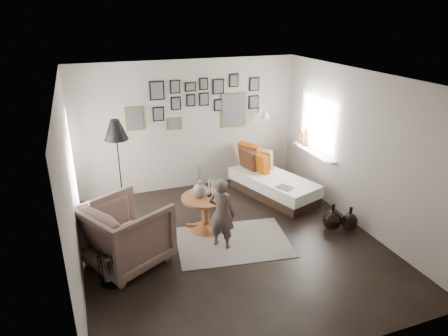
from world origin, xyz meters
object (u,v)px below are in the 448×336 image
object	(u,v)px
daybed	(272,181)
demijohn_large	(332,220)
pedestal_table	(205,214)
armchair	(126,234)
child	(221,213)
demijohn_small	(349,222)
vase	(200,188)
floor_lamp	(116,133)
magazine_basket	(112,268)

from	to	relation	value
daybed	demijohn_large	bearing A→B (deg)	-96.41
pedestal_table	daybed	world-z (taller)	daybed
armchair	child	size ratio (longest dim) A/B	0.92
daybed	demijohn_small	bearing A→B (deg)	-89.05
armchair	child	xyz separation A→B (m)	(1.43, -0.07, 0.09)
demijohn_large	demijohn_small	bearing A→B (deg)	-24.49
vase	demijohn_small	size ratio (longest dim) A/B	1.31
pedestal_table	demijohn_large	size ratio (longest dim) A/B	1.67
floor_lamp	child	size ratio (longest dim) A/B	1.51
demijohn_small	child	distance (m)	2.24
daybed	demijohn_small	distance (m)	1.82
magazine_basket	demijohn_small	world-z (taller)	magazine_basket
vase	demijohn_large	world-z (taller)	vase
vase	demijohn_small	xyz separation A→B (m)	(2.34, -0.88, -0.62)
vase	demijohn_large	size ratio (longest dim) A/B	1.19
armchair	demijohn_small	bearing A→B (deg)	-124.51
floor_lamp	demijohn_large	size ratio (longest dim) A/B	3.75
child	floor_lamp	bearing A→B (deg)	-8.63
armchair	child	bearing A→B (deg)	-121.81
demijohn_large	pedestal_table	bearing A→B (deg)	159.72
pedestal_table	floor_lamp	bearing A→B (deg)	138.06
vase	daybed	size ratio (longest dim) A/B	0.28
demijohn_large	child	size ratio (longest dim) A/B	0.40
floor_lamp	child	distance (m)	2.32
pedestal_table	floor_lamp	size ratio (longest dim) A/B	0.44
daybed	armchair	world-z (taller)	armchair
child	daybed	bearing A→B (deg)	-94.15
magazine_basket	vase	bearing A→B (deg)	30.48
daybed	vase	bearing A→B (deg)	-172.60
pedestal_table	child	world-z (taller)	child
vase	daybed	bearing A→B (deg)	25.76
floor_lamp	demijohn_large	xyz separation A→B (m)	(3.22, -1.83, -1.33)
pedestal_table	magazine_basket	world-z (taller)	pedestal_table
demijohn_small	child	bearing A→B (deg)	172.70
pedestal_table	demijohn_large	world-z (taller)	pedestal_table
child	magazine_basket	bearing A→B (deg)	53.69
floor_lamp	demijohn_small	distance (m)	4.21
demijohn_large	child	xyz separation A→B (m)	(-1.92, 0.16, 0.40)
pedestal_table	vase	world-z (taller)	vase
armchair	child	world-z (taller)	child
demijohn_large	demijohn_small	distance (m)	0.29
daybed	floor_lamp	distance (m)	3.14
armchair	magazine_basket	size ratio (longest dim) A/B	2.48
pedestal_table	daybed	size ratio (longest dim) A/B	0.39
floor_lamp	magazine_basket	xyz separation A→B (m)	(-0.38, -1.97, -1.30)
demijohn_small	armchair	bearing A→B (deg)	174.45
child	vase	bearing A→B (deg)	-31.66
child	armchair	bearing A→B (deg)	40.74
pedestal_table	daybed	bearing A→B (deg)	27.38
vase	floor_lamp	size ratio (longest dim) A/B	0.32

